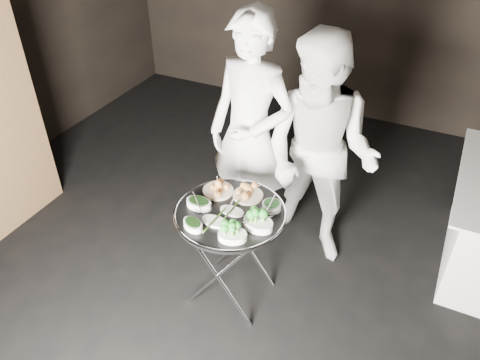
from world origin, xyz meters
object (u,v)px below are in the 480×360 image
at_px(serving_tray, 230,213).
at_px(waiter_left, 250,136).
at_px(tray_stand, 231,251).
at_px(waiter_right, 319,156).

bearing_deg(serving_tray, waiter_left, 104.13).
height_order(tray_stand, waiter_right, waiter_right).
bearing_deg(serving_tray, waiter_right, 63.28).
xyz_separation_m(tray_stand, waiter_left, (-0.17, 0.69, 0.52)).
bearing_deg(waiter_left, tray_stand, -67.43).
bearing_deg(tray_stand, serving_tray, -90.00).
height_order(serving_tray, waiter_left, waiter_left).
bearing_deg(waiter_left, serving_tray, -67.43).
relative_size(tray_stand, serving_tray, 1.04).
xyz_separation_m(tray_stand, serving_tray, (0.00, -0.00, 0.35)).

